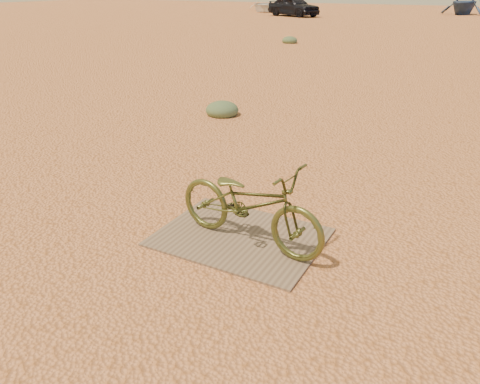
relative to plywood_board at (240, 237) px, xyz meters
The scene contains 8 objects.
ground 0.20m from the plywood_board, 88.46° to the left, with size 120.00×120.00×0.00m, color #DC8B5A.
plywood_board is the anchor object (origin of this frame).
bicycle 0.46m from the plywood_board, 25.61° to the right, with size 0.57×1.63×0.86m, color #4D5325.
car 35.68m from the plywood_board, 111.51° to the left, with size 1.82×4.51×1.54m, color black.
boat_near_left 42.44m from the plywood_board, 115.03° to the left, with size 3.71×5.20×1.08m, color white.
boat_far_left 41.93m from the plywood_board, 91.96° to the left, with size 3.38×3.92×2.06m, color navy.
kale_a 4.92m from the plywood_board, 122.44° to the left, with size 0.65×0.65×0.36m, color #5D734E.
kale_c 17.31m from the plywood_board, 111.10° to the left, with size 0.67×0.67×0.37m, color #5D734E.
Camera 1 is at (1.98, -3.88, 2.39)m, focal length 35.00 mm.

